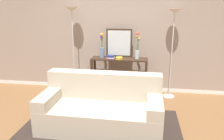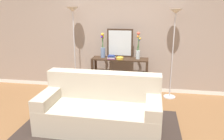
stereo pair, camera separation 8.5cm
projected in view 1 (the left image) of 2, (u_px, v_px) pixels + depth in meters
ground_plane at (102, 129)px, 3.72m from camera, size 16.00×16.00×0.02m
back_wall at (117, 31)px, 5.16m from camera, size 12.00×0.15×2.85m
area_rug at (100, 131)px, 3.63m from camera, size 2.63×1.84×0.01m
couch at (101, 109)px, 3.70m from camera, size 1.97×0.93×0.88m
console_table at (119, 70)px, 4.98m from camera, size 1.24×0.36×0.86m
floor_lamp_left at (72, 26)px, 4.91m from camera, size 0.28×0.28×1.95m
floor_lamp_right at (174, 29)px, 4.61m from camera, size 0.28×0.28×1.92m
wall_mirror at (119, 43)px, 4.97m from camera, size 0.58×0.02×0.63m
vase_tall_flowers at (102, 48)px, 4.93m from camera, size 0.10×0.14×0.55m
vase_short_flowers at (137, 49)px, 4.82m from camera, size 0.10×0.11×0.58m
fruit_bowl at (119, 58)px, 4.79m from camera, size 0.16×0.16×0.05m
book_stack at (111, 57)px, 4.83m from camera, size 0.17×0.15×0.08m
book_row_under_console at (105, 91)px, 5.18m from camera, size 0.34×0.17×0.13m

